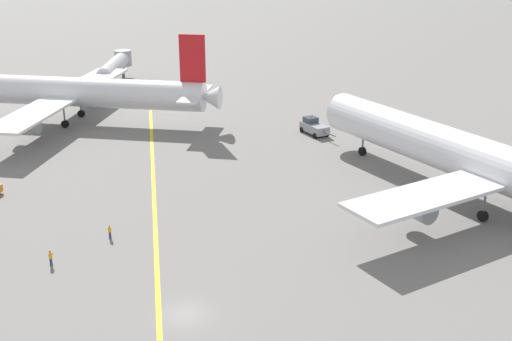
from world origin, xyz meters
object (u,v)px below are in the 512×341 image
at_px(airliner_at_gate_left, 54,92).
at_px(jet_bridge, 116,65).
at_px(airliner_being_pushed, 485,163).
at_px(pushback_tug, 314,127).
at_px(ground_crew_marshaller_foreground, 51,258).
at_px(ground_crew_ramp_agent_by_cones, 110,232).

bearing_deg(airliner_at_gate_left, jet_bridge, 78.52).
bearing_deg(airliner_at_gate_left, airliner_being_pushed, -31.89).
height_order(airliner_at_gate_left, jet_bridge, airliner_at_gate_left).
height_order(airliner_at_gate_left, pushback_tug, airliner_at_gate_left).
xyz_separation_m(airliner_being_pushed, ground_crew_marshaller_foreground, (-49.44, -14.29, -4.72)).
relative_size(airliner_being_pushed, pushback_tug, 6.58).
bearing_deg(ground_crew_ramp_agent_by_cones, jet_bridge, 99.31).
distance_m(airliner_at_gate_left, pushback_tug, 46.27).
height_order(pushback_tug, jet_bridge, jet_bridge).
height_order(airliner_at_gate_left, airliner_being_pushed, airliner_being_pushed).
bearing_deg(pushback_tug, jet_bridge, 136.49).
relative_size(ground_crew_ramp_agent_by_cones, ground_crew_marshaller_foreground, 0.96).
bearing_deg(ground_crew_ramp_agent_by_cones, airliner_being_pushed, 10.42).
xyz_separation_m(pushback_tug, ground_crew_ramp_agent_by_cones, (-26.97, -38.55, -0.43)).
xyz_separation_m(airliner_being_pushed, pushback_tug, (-17.56, 30.36, -4.34)).
bearing_deg(pushback_tug, ground_crew_ramp_agent_by_cones, -124.98).
distance_m(ground_crew_ramp_agent_by_cones, jet_bridge, 77.07).
relative_size(ground_crew_ramp_agent_by_cones, jet_bridge, 0.08).
distance_m(pushback_tug, jet_bridge, 54.45).
xyz_separation_m(airliner_being_pushed, jet_bridge, (-56.99, 67.78, -1.16)).
relative_size(airliner_being_pushed, ground_crew_marshaller_foreground, 32.11).
relative_size(airliner_at_gate_left, pushback_tug, 7.34).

